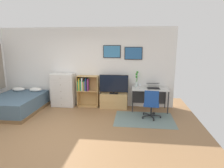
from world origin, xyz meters
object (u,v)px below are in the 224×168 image
laptop (153,86)px  computer_mouse (163,89)px  desk (150,92)px  bamboo_vase (137,80)px  tv_stand (114,101)px  wine_glass (140,84)px  bed (17,104)px  office_chair (151,103)px  television (114,84)px  bookshelf (86,88)px  dresser (63,90)px

laptop → computer_mouse: (0.30, -0.15, -0.05)m
desk → bamboo_vase: 0.58m
tv_stand → wine_glass: (0.86, -0.18, 0.62)m
bed → desk: 4.33m
tv_stand → bamboo_vase: (0.76, 0.10, 0.72)m
tv_stand → office_chair: office_chair is taller
bed → television: (3.07, 0.73, 0.56)m
bookshelf → desk: size_ratio=0.94×
bed → dresser: (1.30, 0.74, 0.31)m
dresser → tv_stand: 1.80m
bamboo_vase → desk: bearing=-17.2°
dresser → wine_glass: (2.63, -0.17, 0.30)m
laptop → desk: bearing=166.8°
bamboo_vase → laptop: bearing=-15.7°
computer_mouse → wine_glass: bearing=179.0°
tv_stand → bamboo_vase: 1.05m
bookshelf → bamboo_vase: (1.73, 0.05, 0.33)m
office_chair → bamboo_vase: 1.15m
bookshelf → computer_mouse: bearing=-5.5°
bookshelf → television: television is taller
bed → laptop: laptop is taller
dresser → laptop: bearing=-0.7°
television → desk: 1.21m
bamboo_vase → bed: bearing=-167.4°
wine_glass → computer_mouse: bearing=-1.0°
laptop → computer_mouse: size_ratio=4.34×
bed → office_chair: 4.26m
bookshelf → wine_glass: (1.84, -0.24, 0.23)m
dresser → desk: bearing=-0.4°
bed → tv_stand: size_ratio=2.09×
dresser → computer_mouse: 3.37m
bamboo_vase → wine_glass: bearing=-69.6°
desk → laptop: bearing=-9.4°
desk → wine_glass: (-0.33, -0.15, 0.27)m
tv_stand → desk: bearing=-1.6°
dresser → computer_mouse: size_ratio=11.06×
bed → dresser: 1.53m
dresser → office_chair: size_ratio=1.34×
laptop → wine_glass: (-0.43, -0.13, 0.07)m
dresser → tv_stand: bearing=0.5°
bookshelf → television: 1.00m
computer_mouse → bamboo_vase: bamboo_vase is taller
tv_stand → computer_mouse: bearing=-7.1°
television → tv_stand: bearing=90.0°
bed → bamboo_vase: bamboo_vase is taller
desk → bed: bearing=-170.4°
office_chair → television: bearing=152.1°
computer_mouse → laptop: bearing=153.9°
dresser → wine_glass: bearing=-3.7°
bed → television: size_ratio=1.99×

